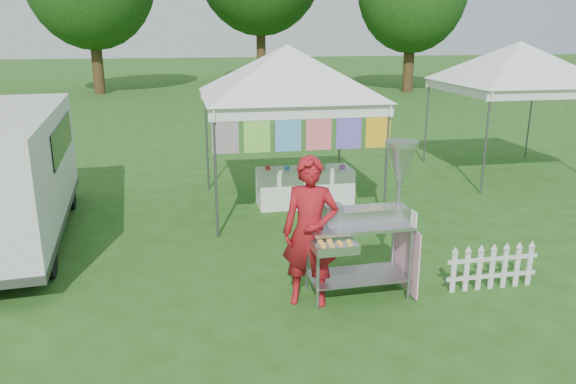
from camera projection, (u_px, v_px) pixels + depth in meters
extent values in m
plane|color=#244C15|center=(336.00, 284.00, 7.46)|extent=(120.00, 120.00, 0.00)
cylinder|color=#59595E|center=(216.00, 174.00, 8.88)|extent=(0.04, 0.04, 2.10)
cylinder|color=#59595E|center=(386.00, 167.00, 9.38)|extent=(0.04, 0.04, 2.10)
cylinder|color=#59595E|center=(207.00, 140.00, 11.55)|extent=(0.04, 0.04, 2.10)
cylinder|color=#59595E|center=(340.00, 136.00, 12.06)|extent=(0.04, 0.04, 2.10)
cube|color=white|center=(304.00, 112.00, 8.86)|extent=(3.00, 0.03, 0.22)
cube|color=white|center=(274.00, 93.00, 11.54)|extent=(3.00, 0.03, 0.22)
pyramid|color=white|center=(287.00, 44.00, 9.92)|extent=(4.24, 4.24, 0.90)
cylinder|color=#59595E|center=(304.00, 107.00, 8.84)|extent=(3.00, 0.03, 0.03)
cube|color=#30B78F|center=(225.00, 132.00, 8.71)|extent=(0.42, 0.01, 0.70)
cube|color=#1BA252|center=(257.00, 131.00, 8.80)|extent=(0.42, 0.01, 0.70)
cube|color=blue|center=(288.00, 130.00, 8.89)|extent=(0.42, 0.01, 0.70)
cube|color=#D31AAB|center=(319.00, 129.00, 8.98)|extent=(0.42, 0.01, 0.70)
cube|color=#A417A6|center=(349.00, 128.00, 9.07)|extent=(0.42, 0.01, 0.70)
cube|color=orange|center=(378.00, 127.00, 9.16)|extent=(0.42, 0.01, 0.70)
cylinder|color=#59595E|center=(486.00, 143.00, 11.27)|extent=(0.04, 0.04, 2.10)
cylinder|color=#59595E|center=(426.00, 121.00, 13.95)|extent=(0.04, 0.04, 2.10)
cylinder|color=#59595E|center=(530.00, 118.00, 14.46)|extent=(0.04, 0.04, 2.10)
cube|color=white|center=(555.00, 94.00, 11.26)|extent=(3.00, 0.03, 0.22)
cube|color=white|center=(483.00, 81.00, 13.94)|extent=(3.00, 0.03, 0.22)
pyramid|color=white|center=(520.00, 41.00, 12.31)|extent=(4.24, 4.24, 0.90)
cylinder|color=#59595E|center=(556.00, 90.00, 11.24)|extent=(3.00, 0.03, 0.03)
cylinder|color=#372614|center=(97.00, 54.00, 28.46)|extent=(0.56, 0.56, 3.96)
cylinder|color=#372614|center=(261.00, 43.00, 33.72)|extent=(0.56, 0.56, 4.84)
cylinder|color=#372614|center=(409.00, 58.00, 29.49)|extent=(0.56, 0.56, 3.52)
cylinder|color=gray|center=(318.00, 273.00, 6.67)|extent=(0.04, 0.04, 0.96)
cylinder|color=gray|center=(410.00, 265.00, 6.91)|extent=(0.04, 0.04, 0.96)
cylinder|color=gray|center=(307.00, 256.00, 7.17)|extent=(0.04, 0.04, 0.96)
cylinder|color=gray|center=(393.00, 248.00, 7.41)|extent=(0.04, 0.04, 0.96)
cube|color=gray|center=(357.00, 276.00, 7.10)|extent=(1.23, 0.64, 0.02)
cube|color=#B7B7BC|center=(359.00, 224.00, 6.90)|extent=(1.29, 0.67, 0.04)
cube|color=#B7B7BC|center=(372.00, 214.00, 6.97)|extent=(0.91, 0.29, 0.16)
cube|color=gray|center=(333.00, 214.00, 6.85)|extent=(0.22, 0.24, 0.23)
cylinder|color=gray|center=(400.00, 183.00, 6.93)|extent=(0.05, 0.05, 0.96)
cone|color=#B7B7BC|center=(401.00, 162.00, 6.85)|extent=(0.39, 0.39, 0.43)
cylinder|color=#B7B7BC|center=(402.00, 144.00, 6.79)|extent=(0.42, 0.42, 0.06)
cube|color=#B7B7BC|center=(335.00, 247.00, 6.47)|extent=(0.52, 0.33, 0.11)
cube|color=pink|center=(405.00, 256.00, 7.17)|extent=(0.04, 0.80, 0.86)
cube|color=white|center=(414.00, 219.00, 6.71)|extent=(0.02, 0.15, 0.19)
imported|color=maroon|center=(310.00, 232.00, 6.73)|extent=(0.78, 0.64, 1.85)
cube|color=#59595E|center=(0.00, 222.00, 8.82)|extent=(2.39, 5.11, 0.12)
cube|color=silver|center=(19.00, 164.00, 10.65)|extent=(1.92, 0.84, 0.88)
cube|color=black|center=(62.00, 138.00, 9.29)|extent=(0.24, 2.70, 0.54)
cube|color=black|center=(18.00, 123.00, 10.78)|extent=(1.67, 0.17, 0.54)
cylinder|color=black|center=(45.00, 254.00, 7.59)|extent=(0.27, 0.68, 0.67)
cylinder|color=black|center=(68.00, 192.00, 10.50)|extent=(0.27, 0.68, 0.67)
cube|color=silver|center=(453.00, 272.00, 7.16)|extent=(0.07, 0.02, 0.56)
cube|color=silver|center=(466.00, 271.00, 7.20)|extent=(0.07, 0.02, 0.56)
cube|color=silver|center=(479.00, 270.00, 7.23)|extent=(0.07, 0.02, 0.56)
cube|color=silver|center=(492.00, 269.00, 7.26)|extent=(0.07, 0.02, 0.56)
cube|color=silver|center=(505.00, 268.00, 7.30)|extent=(0.07, 0.02, 0.56)
cube|color=silver|center=(517.00, 267.00, 7.33)|extent=(0.07, 0.02, 0.56)
cube|color=silver|center=(529.00, 266.00, 7.37)|extent=(0.07, 0.02, 0.56)
cube|color=silver|center=(491.00, 276.00, 7.29)|extent=(1.26, 0.04, 0.05)
cube|color=silver|center=(493.00, 259.00, 7.23)|extent=(1.26, 0.04, 0.05)
cube|color=white|center=(305.00, 187.00, 10.74)|extent=(1.80, 0.70, 0.70)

